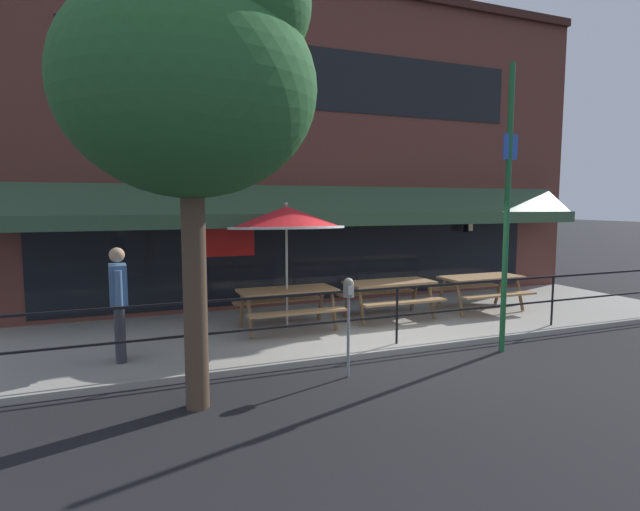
% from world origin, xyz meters
% --- Properties ---
extents(ground_plane, '(120.00, 120.00, 0.00)m').
position_xyz_m(ground_plane, '(0.00, 0.00, 0.00)').
color(ground_plane, black).
extents(patio_deck, '(15.00, 4.00, 0.10)m').
position_xyz_m(patio_deck, '(0.00, 2.00, 0.05)').
color(patio_deck, '#9E998E').
rests_on(patio_deck, ground).
extents(restaurant_building, '(15.00, 1.60, 7.51)m').
position_xyz_m(restaurant_building, '(0.00, 4.22, 3.73)').
color(restaurant_building, brown).
rests_on(restaurant_building, ground).
extents(patio_railing, '(13.84, 0.04, 0.97)m').
position_xyz_m(patio_railing, '(0.00, 0.30, 0.80)').
color(patio_railing, black).
rests_on(patio_railing, patio_deck).
extents(picnic_table_left, '(1.80, 1.42, 0.76)m').
position_xyz_m(picnic_table_left, '(-1.41, 1.89, 0.71)').
color(picnic_table_left, '#997047').
rests_on(picnic_table_left, patio_deck).
extents(picnic_table_centre, '(1.80, 1.42, 0.76)m').
position_xyz_m(picnic_table_centre, '(0.82, 1.99, 0.71)').
color(picnic_table_centre, '#997047').
rests_on(picnic_table_centre, patio_deck).
extents(picnic_table_right, '(1.80, 1.42, 0.76)m').
position_xyz_m(picnic_table_right, '(3.05, 1.88, 0.71)').
color(picnic_table_right, '#997047').
rests_on(picnic_table_right, patio_deck).
extents(patio_umbrella_left, '(2.14, 2.14, 2.38)m').
position_xyz_m(patio_umbrella_left, '(-1.41, 1.93, 2.18)').
color(patio_umbrella_left, '#B7B2A8').
rests_on(patio_umbrella_left, patio_deck).
extents(pedestrian_walking, '(0.26, 0.62, 1.71)m').
position_xyz_m(pedestrian_walking, '(-4.32, 1.02, 1.06)').
color(pedestrian_walking, '#333338').
rests_on(pedestrian_walking, patio_deck).
extents(parking_meter_near, '(0.15, 0.16, 1.42)m').
position_xyz_m(parking_meter_near, '(-1.33, -0.62, 1.15)').
color(parking_meter_near, gray).
rests_on(parking_meter_near, ground).
extents(street_sign_pole, '(0.28, 0.09, 4.65)m').
position_xyz_m(street_sign_pole, '(1.57, -0.45, 2.38)').
color(street_sign_pole, '#1E6033').
rests_on(street_sign_pole, ground).
extents(street_tree_curbside, '(2.93, 2.64, 5.44)m').
position_xyz_m(street_tree_curbside, '(-3.38, -0.96, 3.90)').
color(street_tree_curbside, brown).
rests_on(street_tree_curbside, ground).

